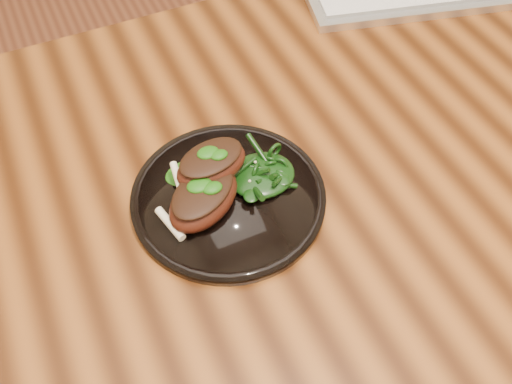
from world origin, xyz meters
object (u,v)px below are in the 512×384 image
lamb_chop_front (203,197)px  plate (228,197)px  greens_heap (262,172)px  desk (302,185)px

lamb_chop_front → plate: bearing=14.0°
plate → lamb_chop_front: 0.05m
lamb_chop_front → greens_heap: bearing=9.0°
lamb_chop_front → greens_heap: (0.09, 0.01, -0.01)m
plate → lamb_chop_front: bearing=-166.0°
lamb_chop_front → greens_heap: size_ratio=1.47×
desk → plate: (-0.14, -0.04, 0.09)m
greens_heap → lamb_chop_front: bearing=-171.0°
plate → greens_heap: greens_heap is taller
plate → greens_heap: size_ratio=2.86×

